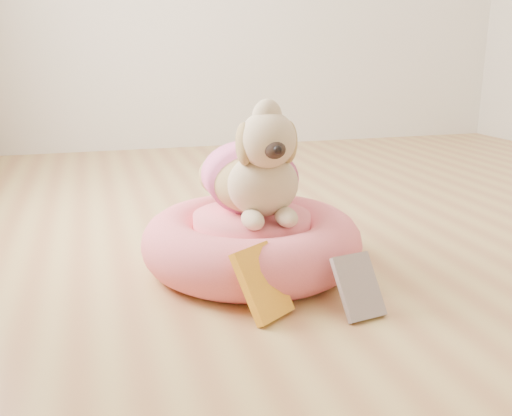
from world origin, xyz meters
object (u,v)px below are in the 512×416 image
object	(u,v)px
pet_bed	(252,242)
dog	(254,154)
book_white	(358,287)
book_yellow	(262,283)

from	to	relation	value
pet_bed	dog	size ratio (longest dim) A/B	1.38
pet_bed	dog	xyz separation A→B (m)	(0.01, 0.02, 0.29)
dog	book_white	world-z (taller)	dog
dog	book_white	distance (m)	0.55
pet_bed	book_yellow	bearing A→B (deg)	-101.24
dog	book_white	size ratio (longest dim) A/B	2.90
pet_bed	book_yellow	distance (m)	0.36
pet_bed	book_white	distance (m)	0.45
dog	book_yellow	distance (m)	0.47
book_yellow	book_white	size ratio (longest dim) A/B	1.13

